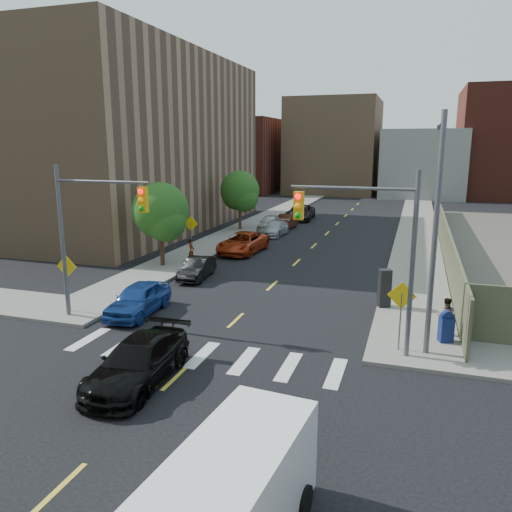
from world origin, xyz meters
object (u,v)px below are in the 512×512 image
Objects in this scene: parked_car_silver at (274,228)px; parked_car_maroon at (286,222)px; pedestrian_west at (191,252)px; parked_car_white at (270,223)px; black_sedan at (138,362)px; parked_car_blue at (138,299)px; parked_car_black at (197,268)px; parked_car_grey at (300,212)px; payphone at (384,288)px; cargo_van at (233,499)px; parked_car_red at (243,243)px; mailbox at (446,327)px; pedestrian_east at (446,316)px.

parked_car_silver is 1.06× the size of parked_car_maroon.
parked_car_maroon is 2.44× the size of pedestrian_west.
black_sedan is (4.26, -30.32, -0.00)m from parked_car_white.
parked_car_black is (-0.06, 6.75, -0.12)m from parked_car_blue.
pedestrian_west reaches higher than parked_car_grey.
payphone is at bearing -61.09° from parked_car_maroon.
payphone is at bearing 89.34° from cargo_van.
cargo_van is (9.79, -36.08, 0.47)m from parked_car_white.
parked_car_black is 13.39m from black_sedan.
parked_car_red is at bearing 97.68° from black_sedan.
parked_car_black is 0.73× the size of cargo_van.
pedestrian_west is at bearing 129.53° from mailbox.
parked_car_black is at bearing 122.04° from cargo_van.
payphone is 3.93m from pedestrian_east.
parked_car_silver reaches higher than parked_car_black.
cargo_van is (5.53, -5.76, 0.47)m from black_sedan.
parked_car_black is 25.22m from parked_car_grey.
pedestrian_east is at bearing 69.81° from mailbox.
parked_car_red is at bearing -94.15° from parked_car_grey.
parked_car_white is (-0.55, 17.45, 0.11)m from parked_car_black.
parked_car_red is 1.07× the size of black_sedan.
parked_car_maroon is at bearing -18.30° from pedestrian_west.
mailbox is 0.82× the size of pedestrian_east.
pedestrian_west reaches higher than parked_car_white.
parked_car_grey is 1.11× the size of black_sedan.
parked_car_silver is 35.06m from cargo_van.
pedestrian_east is at bearing -60.34° from parked_car_white.
pedestrian_west reaches higher than parked_car_blue.
parked_car_maroon is 24.03m from payphone.
pedestrian_east is at bearing 2.62° from parked_car_blue.
parked_car_maroon is at bearing -66.74° from pedestrian_east.
parked_car_black is 14.71m from pedestrian_east.
parked_car_white is (-0.61, 24.20, -0.00)m from parked_car_blue.
mailbox is at bearing -55.36° from parked_car_silver.
cargo_van reaches higher than parked_car_silver.
black_sedan is 3.03× the size of pedestrian_west.
cargo_van is 23.85m from pedestrian_west.
parked_car_red is 11.44m from parked_car_maroon.
parked_car_silver is (0.27, 7.66, -0.12)m from parked_car_red.
parked_car_blue is 9.52m from pedestrian_west.
pedestrian_east is at bearing -40.54° from parked_car_red.
parked_car_grey reaches higher than parked_car_maroon.
mailbox is at bearing -61.30° from parked_car_white.
parked_car_blue reaches higher than mailbox.
parked_car_red reaches higher than parked_car_maroon.
parked_car_white is at bearing 96.36° from payphone.
parked_car_silver is at bearing 96.85° from payphone.
parked_car_white is 7.83m from parked_car_grey.
black_sedan is at bearing -62.19° from parked_car_blue.
parked_car_blue is at bearing -88.02° from parked_car_maroon.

